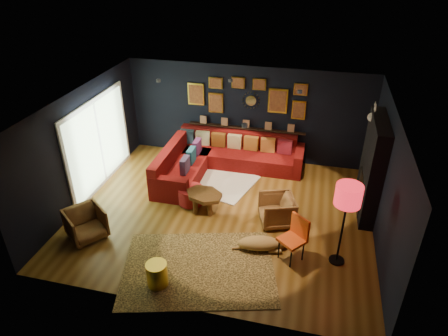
% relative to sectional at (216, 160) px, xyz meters
% --- Properties ---
extents(floor, '(6.50, 6.50, 0.00)m').
position_rel_sectional_xyz_m(floor, '(0.61, -1.81, -0.32)').
color(floor, brown).
rests_on(floor, ground).
extents(room_walls, '(6.50, 6.50, 6.50)m').
position_rel_sectional_xyz_m(room_walls, '(0.61, -1.81, 1.27)').
color(room_walls, black).
rests_on(room_walls, ground).
extents(sectional, '(3.41, 2.69, 0.86)m').
position_rel_sectional_xyz_m(sectional, '(0.00, 0.00, 0.00)').
color(sectional, maroon).
rests_on(sectional, ground).
extents(ledge, '(3.20, 0.12, 0.04)m').
position_rel_sectional_xyz_m(ledge, '(0.61, 0.87, 0.60)').
color(ledge, black).
rests_on(ledge, room_walls).
extents(gallery_wall, '(3.15, 0.04, 1.02)m').
position_rel_sectional_xyz_m(gallery_wall, '(0.60, 0.91, 1.48)').
color(gallery_wall, yellow).
rests_on(gallery_wall, room_walls).
extents(sunburst_mirror, '(0.47, 0.16, 0.47)m').
position_rel_sectional_xyz_m(sunburst_mirror, '(0.71, 0.91, 1.38)').
color(sunburst_mirror, silver).
rests_on(sunburst_mirror, room_walls).
extents(fireplace, '(0.31, 1.60, 2.20)m').
position_rel_sectional_xyz_m(fireplace, '(3.71, -0.91, 0.70)').
color(fireplace, black).
rests_on(fireplace, ground).
extents(deer_head, '(0.50, 0.28, 0.45)m').
position_rel_sectional_xyz_m(deer_head, '(3.75, -0.41, 1.73)').
color(deer_head, white).
rests_on(deer_head, fireplace).
extents(sliding_door, '(0.06, 2.80, 2.20)m').
position_rel_sectional_xyz_m(sliding_door, '(-2.60, -1.21, 0.78)').
color(sliding_door, white).
rests_on(sliding_door, ground).
extents(ceiling_spots, '(3.30, 2.50, 0.06)m').
position_rel_sectional_xyz_m(ceiling_spots, '(0.61, -1.01, 2.24)').
color(ceiling_spots, black).
rests_on(ceiling_spots, room_walls).
extents(shag_rug, '(2.36, 1.98, 0.03)m').
position_rel_sectional_xyz_m(shag_rug, '(0.04, -0.51, -0.31)').
color(shag_rug, white).
rests_on(shag_rug, ground).
extents(leopard_rug, '(3.24, 2.68, 0.02)m').
position_rel_sectional_xyz_m(leopard_rug, '(0.60, -3.61, -0.31)').
color(leopard_rug, tan).
rests_on(leopard_rug, ground).
extents(coffee_table, '(1.05, 0.91, 0.44)m').
position_rel_sectional_xyz_m(coffee_table, '(0.20, -1.82, 0.06)').
color(coffee_table, brown).
rests_on(coffee_table, shag_rug).
extents(pouf, '(0.59, 0.59, 0.39)m').
position_rel_sectional_xyz_m(pouf, '(-0.19, -1.61, -0.10)').
color(pouf, maroon).
rests_on(pouf, shag_rug).
extents(armchair_left, '(0.96, 0.96, 0.73)m').
position_rel_sectional_xyz_m(armchair_left, '(-1.90, -3.27, 0.04)').
color(armchair_left, '#BE7B3D').
rests_on(armchair_left, ground).
extents(armchair_right, '(0.85, 0.88, 0.72)m').
position_rel_sectional_xyz_m(armchair_right, '(1.83, -1.88, 0.04)').
color(armchair_right, '#BE7B3D').
rests_on(armchair_right, ground).
extents(gold_stool, '(0.38, 0.38, 0.47)m').
position_rel_sectional_xyz_m(gold_stool, '(0.00, -4.16, -0.09)').
color(gold_stool, yellow).
rests_on(gold_stool, ground).
extents(orange_chair, '(0.61, 0.61, 0.92)m').
position_rel_sectional_xyz_m(orange_chair, '(2.29, -2.88, 0.22)').
color(orange_chair, black).
rests_on(orange_chair, ground).
extents(floor_lamp, '(0.47, 0.47, 1.72)m').
position_rel_sectional_xyz_m(floor_lamp, '(3.11, -2.79, 1.13)').
color(floor_lamp, black).
rests_on(floor_lamp, ground).
extents(dog, '(1.24, 0.80, 0.36)m').
position_rel_sectional_xyz_m(dog, '(1.61, -2.81, -0.13)').
color(dog, '#B0864A').
rests_on(dog, leopard_rug).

